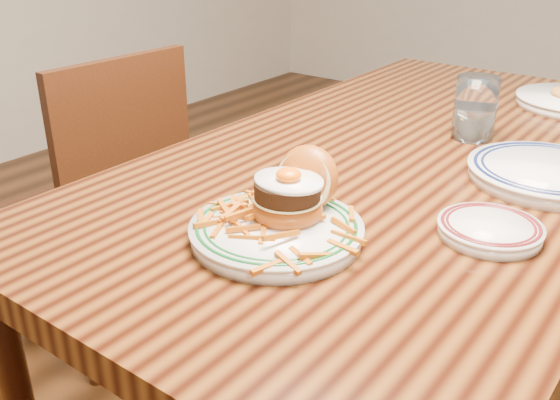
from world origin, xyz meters
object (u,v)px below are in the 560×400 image
Objects in this scene: table at (411,191)px; side_plate at (490,228)px; chair_left at (106,199)px; main_plate at (282,215)px.

side_plate reaches higher than table.
side_plate is at bearing -47.03° from table.
table is 0.38m from side_plate.
table is at bearing 13.13° from chair_left.
main_plate reaches higher than table.
table is 9.69× the size of side_plate.
main_plate is (0.00, -0.46, 0.12)m from table.
chair_left reaches higher than main_plate.
table is 1.82× the size of chair_left.
side_plate is (0.25, -0.27, 0.10)m from table.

